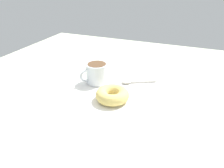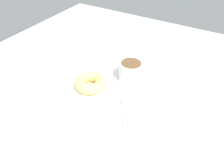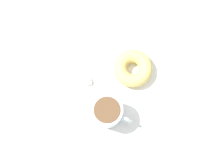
{
  "view_description": "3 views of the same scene",
  "coord_description": "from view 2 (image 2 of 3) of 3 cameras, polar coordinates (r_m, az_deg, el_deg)",
  "views": [
    {
      "loc": [
        25.94,
        -61.85,
        36.32
      ],
      "look_at": [
        1.11,
        -0.75,
        2.3
      ],
      "focal_mm": 35.0,
      "sensor_mm": 36.0,
      "label": 1
    },
    {
      "loc": [
        48.26,
        27.02,
        46.76
      ],
      "look_at": [
        1.11,
        -0.75,
        2.3
      ],
      "focal_mm": 35.0,
      "sensor_mm": 36.0,
      "label": 2
    },
    {
      "loc": [
        -16.77,
        3.95,
        82.4
      ],
      "look_at": [
        1.11,
        -0.75,
        2.3
      ],
      "focal_mm": 50.0,
      "sensor_mm": 36.0,
      "label": 3
    }
  ],
  "objects": [
    {
      "name": "napkin",
      "position": [
        0.72,
        0.0,
        -1.33
      ],
      "size": [
        30.21,
        30.21,
        0.3
      ],
      "primitive_type": "cube",
      "rotation": [
        0.0,
        0.0,
        -0.04
      ],
      "color": "white",
      "rests_on": "ground_plane"
    },
    {
      "name": "donut",
      "position": [
        0.72,
        -5.6,
        0.35
      ],
      "size": [
        10.59,
        10.59,
        3.68
      ],
      "primitive_type": "torus",
      "color": "#E5C66B",
      "rests_on": "napkin"
    },
    {
      "name": "coffee_cup",
      "position": [
        0.73,
        4.82,
        3.35
      ],
      "size": [
        8.39,
        9.5,
        7.17
      ],
      "color": "silver",
      "rests_on": "napkin"
    },
    {
      "name": "spoon",
      "position": [
        0.66,
        3.16,
        -5.19
      ],
      "size": [
        12.0,
        7.1,
        0.9
      ],
      "color": "#B7B2A8",
      "rests_on": "napkin"
    },
    {
      "name": "ground_plane",
      "position": [
        0.73,
        0.95,
        -1.72
      ],
      "size": [
        120.0,
        120.0,
        2.0
      ],
      "primitive_type": "cube",
      "color": "beige"
    }
  ]
}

